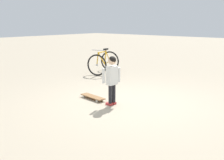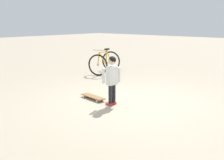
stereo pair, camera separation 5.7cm
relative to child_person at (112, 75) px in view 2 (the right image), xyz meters
The scene contains 4 objects.
ground_plane 0.80m from the child_person, 148.62° to the left, with size 50.00×50.00×0.00m, color tan.
child_person is the anchor object (origin of this frame).
skateboard 0.86m from the child_person, 93.51° to the right, with size 0.28×0.72×0.07m.
bicycle_mid 3.69m from the child_person, 135.09° to the right, with size 1.23×0.98×0.85m.
Camera 2 is at (4.68, 3.48, 1.78)m, focal length 43.89 mm.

